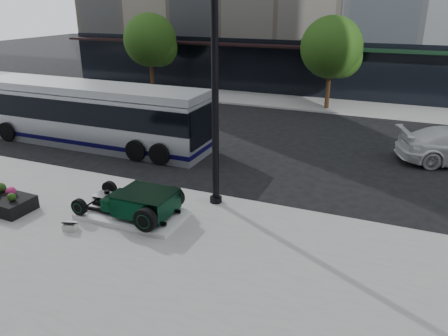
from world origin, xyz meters
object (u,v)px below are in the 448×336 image
at_px(transit_bus, 90,114).
at_px(hot_rod, 141,202).
at_px(lamppost, 215,102).
at_px(flower_planter, 0,201).

bearing_deg(transit_bus, hot_rod, -42.04).
bearing_deg(lamppost, transit_bus, 154.54).
relative_size(flower_planter, transit_bus, 0.19).
xyz_separation_m(lamppost, transit_bus, (-8.41, 4.00, -2.14)).
relative_size(hot_rod, flower_planter, 1.39).
xyz_separation_m(hot_rod, transit_bus, (-6.71, 6.05, 0.79)).
bearing_deg(transit_bus, lamppost, -25.46).
distance_m(lamppost, flower_planter, 7.92).
bearing_deg(hot_rod, lamppost, 50.25).
bearing_deg(flower_planter, hot_rod, 14.08).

